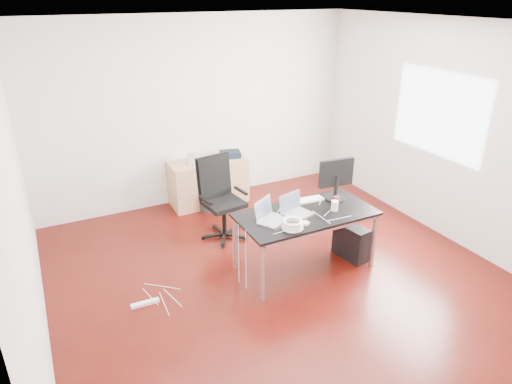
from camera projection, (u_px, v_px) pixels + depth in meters
name	position (u px, v px, depth m)	size (l,w,h in m)	color
room_shell	(282.00, 163.00, 4.85)	(5.00, 5.00, 5.00)	#3A0A06
desk	(306.00, 217.00, 5.29)	(1.60, 0.80, 0.73)	black
office_chair	(220.00, 194.00, 6.05)	(0.54, 0.55, 1.08)	black
filing_cabinet_left	(188.00, 186.00, 6.95)	(0.50, 0.50, 0.70)	#A57952
filing_cabinet_right	(228.00, 178.00, 7.23)	(0.50, 0.50, 0.70)	#A57952
pc_tower	(351.00, 242.00, 5.67)	(0.20, 0.45, 0.44)	black
wastebasket	(207.00, 202.00, 6.92)	(0.24, 0.24, 0.28)	black
power_strip	(145.00, 303.00, 4.88)	(0.30, 0.06, 0.04)	white
laptop_left	(269.00, 216.00, 5.07)	(0.41, 0.39, 0.23)	silver
laptop_right	(295.00, 210.00, 5.21)	(0.39, 0.33, 0.23)	silver
monitor	(336.00, 177.00, 5.51)	(0.45, 0.26, 0.51)	black
keyboard	(306.00, 200.00, 5.55)	(0.44, 0.14, 0.02)	white
cup_white	(335.00, 206.00, 5.30)	(0.08, 0.08, 0.12)	white
cup_brown	(336.00, 200.00, 5.46)	(0.08, 0.08, 0.10)	#5A281E
cable_coil	(293.00, 225.00, 4.89)	(0.24, 0.24, 0.11)	white
power_adapter	(305.00, 223.00, 5.00)	(0.07, 0.07, 0.03)	white
speaker	(190.00, 158.00, 6.79)	(0.09, 0.08, 0.18)	#9E9E9E
navy_garment	(230.00, 154.00, 7.09)	(0.30, 0.24, 0.09)	black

